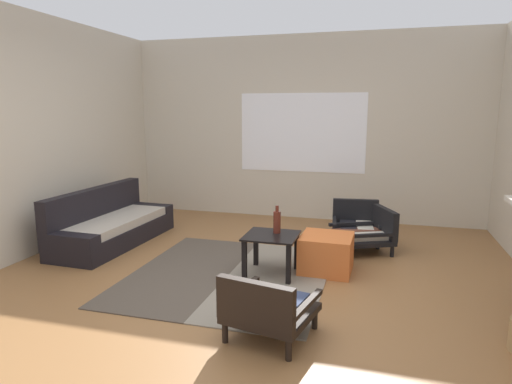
{
  "coord_description": "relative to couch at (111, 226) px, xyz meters",
  "views": [
    {
      "loc": [
        1.13,
        -3.51,
        1.63
      ],
      "look_at": [
        -0.04,
        0.64,
        0.82
      ],
      "focal_mm": 30.96,
      "sensor_mm": 36.0,
      "label": 1
    }
  ],
  "objects": [
    {
      "name": "ottoman_orange",
      "position": [
        2.68,
        -0.25,
        -0.03
      ],
      "size": [
        0.52,
        0.52,
        0.37
      ],
      "primitive_type": "cube",
      "rotation": [
        0.0,
        0.0,
        -0.03
      ],
      "color": "#D1662D",
      "rests_on": "ground"
    },
    {
      "name": "coffee_table",
      "position": [
        2.16,
        -0.5,
        0.11
      ],
      "size": [
        0.51,
        0.49,
        0.41
      ],
      "color": "black",
      "rests_on": "ground"
    },
    {
      "name": "ground_plane",
      "position": [
        2.03,
        -1.07,
        -0.22
      ],
      "size": [
        7.8,
        7.8,
        0.0
      ],
      "primitive_type": "plane",
      "color": "olive"
    },
    {
      "name": "armchair_by_window",
      "position": [
        2.91,
        0.9,
        0.01
      ],
      "size": [
        0.63,
        0.59,
        0.5
      ],
      "color": "black",
      "rests_on": "ground"
    },
    {
      "name": "glass_bottle",
      "position": [
        2.2,
        -0.42,
        0.31
      ],
      "size": [
        0.07,
        0.07,
        0.28
      ],
      "color": "#5B2319",
      "rests_on": "coffee_table"
    },
    {
      "name": "area_rug",
      "position": [
        1.76,
        -0.64,
        -0.21
      ],
      "size": [
        1.9,
        2.13,
        0.01
      ],
      "color": "#4C4238",
      "rests_on": "ground"
    },
    {
      "name": "side_wall_left",
      "position": [
        -0.63,
        -0.77,
        1.13
      ],
      "size": [
        0.12,
        6.6,
        2.7
      ],
      "primitive_type": "cube",
      "color": "beige",
      "rests_on": "ground"
    },
    {
      "name": "couch",
      "position": [
        0.0,
        0.0,
        0.0
      ],
      "size": [
        0.73,
        1.78,
        0.68
      ],
      "color": "black",
      "rests_on": "ground"
    },
    {
      "name": "far_wall_with_window",
      "position": [
        2.03,
        1.99,
        1.13
      ],
      "size": [
        5.6,
        0.13,
        2.7
      ],
      "color": "beige",
      "rests_on": "ground"
    },
    {
      "name": "armchair_corner",
      "position": [
        3.06,
        0.52,
        0.01
      ],
      "size": [
        0.8,
        0.76,
        0.5
      ],
      "color": "black",
      "rests_on": "ground"
    },
    {
      "name": "armchair_striped_foreground",
      "position": [
        2.44,
        -1.74,
        0.03
      ],
      "size": [
        0.68,
        0.68,
        0.5
      ],
      "color": "black",
      "rests_on": "ground"
    }
  ]
}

